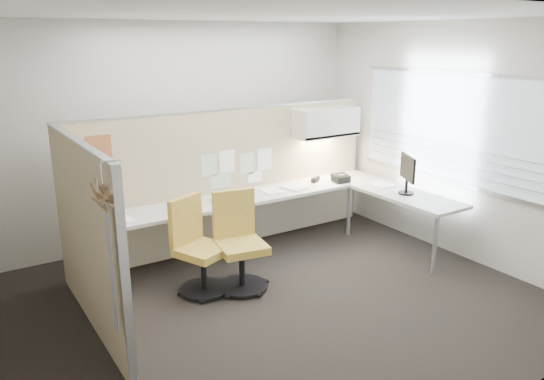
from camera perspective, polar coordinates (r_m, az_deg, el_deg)
floor at (r=5.49m, az=-1.38°, el=-12.24°), size 5.50×4.50×0.01m
ceiling at (r=4.83m, az=-1.62°, el=18.53°), size 5.50×4.50×0.01m
wall_back at (r=6.96m, az=-11.24°, el=5.87°), size 5.50×0.02×2.80m
wall_front at (r=3.35m, az=19.06°, el=-5.82°), size 5.50×0.02×2.80m
wall_right at (r=6.79m, az=18.83°, el=5.07°), size 0.02×4.50×2.80m
window_pane at (r=6.74m, az=18.81°, el=6.30°), size 0.01×2.80×1.30m
partition_back at (r=6.72m, az=-4.56°, el=1.18°), size 4.10×0.06×1.75m
partition_left at (r=5.04m, az=-19.31°, el=-4.87°), size 0.06×2.20×1.75m
desk at (r=6.59m, az=0.37°, el=-1.54°), size 4.00×2.07×0.73m
overhead_bin at (r=7.14m, az=5.79°, el=7.26°), size 0.90×0.36×0.38m
task_light_strip at (r=7.18m, az=5.74°, el=5.60°), size 0.60×0.06×0.02m
pinned_papers at (r=6.69m, az=-3.85°, el=2.52°), size 1.01×0.00×0.47m
poster at (r=5.99m, az=-18.13°, el=3.95°), size 0.28×0.00×0.35m
chair_left at (r=5.63m, az=-8.02°, el=-6.33°), size 0.61×0.63×1.00m
chair_right at (r=5.67m, az=-3.56°, el=-5.86°), size 0.55×0.57×1.03m
monitor at (r=6.70m, az=14.36°, el=1.88°), size 0.24×0.42×0.48m
phone at (r=7.15m, az=7.37°, el=1.26°), size 0.22×0.21×0.12m
stapler at (r=7.20m, az=4.72°, el=1.21°), size 0.15×0.08×0.05m
tape_dispenser at (r=7.11m, az=4.62°, el=1.06°), size 0.12×0.09×0.06m
coat_hook at (r=3.92m, az=-17.65°, el=-2.13°), size 0.18×0.43×1.29m
paper_stack_0 at (r=5.84m, az=-16.08°, el=-3.10°), size 0.26×0.32×0.03m
paper_stack_1 at (r=6.15m, az=-10.02°, el=-1.76°), size 0.28×0.34×0.02m
paper_stack_2 at (r=6.26m, az=-5.28°, el=-1.11°), size 0.23×0.30×0.05m
paper_stack_3 at (r=6.68m, az=-0.09°, el=-0.07°), size 0.26×0.32×0.01m
paper_stack_4 at (r=6.82m, az=2.41°, el=0.28°), size 0.28×0.34×0.02m
paper_stack_5 at (r=7.07m, az=11.62°, el=0.54°), size 0.25×0.32×0.02m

